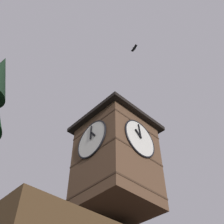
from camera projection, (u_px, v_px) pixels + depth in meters
name	position (u px, v px, depth m)	size (l,w,h in m)	color
clock_tower	(116.00, 153.00, 16.93)	(4.45, 4.45, 8.50)	brown
flying_bird_high	(134.00, 48.00, 23.14)	(0.38, 0.74, 0.15)	black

